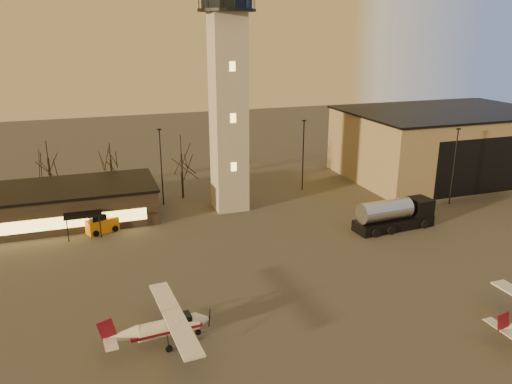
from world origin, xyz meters
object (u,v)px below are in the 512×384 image
cessna_rear (170,329)px  service_cart (101,225)px  control_tower (228,80)px  hangar (444,143)px  terminal (47,205)px  fuel_truck (394,217)px

cessna_rear → service_cart: bearing=95.0°
control_tower → service_cart: 22.60m
control_tower → cessna_rear: 33.19m
cessna_rear → service_cart: (-3.86, 23.73, -0.18)m
hangar → terminal: size_ratio=1.20×
terminal → control_tower: bearing=-5.1°
hangar → cessna_rear: size_ratio=2.83×
cessna_rear → terminal: bearing=104.4°
control_tower → terminal: size_ratio=1.28×
fuel_truck → hangar: bearing=36.4°
control_tower → terminal: 26.24m
control_tower → service_cart: (-16.17, -3.02, -15.49)m
hangar → cessna_rear: 57.40m
cessna_rear → control_tower: bearing=61.1°
service_cart → fuel_truck: bearing=-37.9°
hangar → service_cart: bearing=-172.4°
hangar → cessna_rear: hangar is taller
terminal → service_cart: terminal is taller
terminal → cessna_rear: size_ratio=2.35×
terminal → cessna_rear: terminal is taller
terminal → service_cart: (5.82, -5.00, -1.32)m
hangar → service_cart: (-52.17, -7.00, -4.32)m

